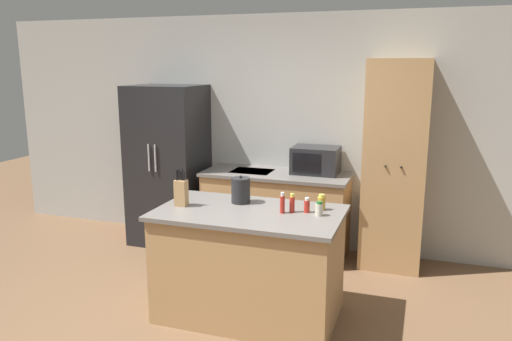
# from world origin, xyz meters

# --- Properties ---
(wall_back) EXTENTS (7.20, 0.06, 2.60)m
(wall_back) POSITION_xyz_m (0.00, 2.33, 1.30)
(wall_back) COLOR #B2B2AD
(wall_back) RESTS_ON ground_plane
(refrigerator) EXTENTS (0.80, 0.71, 1.83)m
(refrigerator) POSITION_xyz_m (-1.25, 1.96, 0.91)
(refrigerator) COLOR black
(refrigerator) RESTS_ON ground_plane
(back_counter) EXTENTS (1.60, 0.66, 0.91)m
(back_counter) POSITION_xyz_m (0.04, 1.99, 0.46)
(back_counter) COLOR tan
(back_counter) RESTS_ON ground_plane
(pantry_cabinet) EXTENTS (0.60, 0.55, 2.12)m
(pantry_cabinet) POSITION_xyz_m (1.27, 2.04, 1.06)
(pantry_cabinet) COLOR tan
(pantry_cabinet) RESTS_ON ground_plane
(kitchen_island) EXTENTS (1.50, 0.88, 0.91)m
(kitchen_island) POSITION_xyz_m (0.24, 0.55, 0.46)
(kitchen_island) COLOR tan
(kitchen_island) RESTS_ON ground_plane
(microwave) EXTENTS (0.49, 0.37, 0.29)m
(microwave) POSITION_xyz_m (0.45, 2.10, 1.05)
(microwave) COLOR #232326
(microwave) RESTS_ON back_counter
(knife_block) EXTENTS (0.10, 0.07, 0.32)m
(knife_block) POSITION_xyz_m (-0.34, 0.50, 1.03)
(knife_block) COLOR tan
(knife_block) RESTS_ON kitchen_island
(spice_bottle_tall_dark) EXTENTS (0.04, 0.04, 0.15)m
(spice_bottle_tall_dark) POSITION_xyz_m (0.58, 0.62, 0.98)
(spice_bottle_tall_dark) COLOR #B2281E
(spice_bottle_tall_dark) RESTS_ON kitchen_island
(spice_bottle_short_red) EXTENTS (0.04, 0.04, 0.17)m
(spice_bottle_short_red) POSITION_xyz_m (0.51, 0.58, 0.99)
(spice_bottle_short_red) COLOR #B2281E
(spice_bottle_short_red) RESTS_ON kitchen_island
(spice_bottle_amber_oil) EXTENTS (0.06, 0.06, 0.11)m
(spice_bottle_amber_oil) POSITION_xyz_m (0.80, 0.60, 0.96)
(spice_bottle_amber_oil) COLOR beige
(spice_bottle_amber_oil) RESTS_ON kitchen_island
(spice_bottle_green_herb) EXTENTS (0.05, 0.05, 0.12)m
(spice_bottle_green_herb) POSITION_xyz_m (0.69, 0.66, 0.96)
(spice_bottle_green_herb) COLOR #B2281E
(spice_bottle_green_herb) RESTS_ON kitchen_island
(spice_bottle_pale_salt) EXTENTS (0.06, 0.06, 0.13)m
(spice_bottle_pale_salt) POSITION_xyz_m (0.78, 0.76, 0.97)
(spice_bottle_pale_salt) COLOR gold
(spice_bottle_pale_salt) RESTS_ON kitchen_island
(kettle) EXTENTS (0.16, 0.16, 0.24)m
(kettle) POSITION_xyz_m (0.09, 0.75, 1.02)
(kettle) COLOR #232326
(kettle) RESTS_ON kitchen_island
(fire_extinguisher) EXTENTS (0.14, 0.14, 0.44)m
(fire_extinguisher) POSITION_xyz_m (-1.81, 2.02, 0.19)
(fire_extinguisher) COLOR red
(fire_extinguisher) RESTS_ON ground_plane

